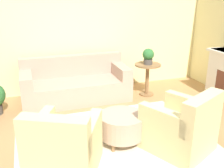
% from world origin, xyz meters
% --- Properties ---
extents(ground_plane, '(16.00, 16.00, 0.00)m').
position_xyz_m(ground_plane, '(0.00, 0.00, 0.00)').
color(ground_plane, '#AD7F51').
extents(wall_back, '(8.89, 0.12, 2.80)m').
position_xyz_m(wall_back, '(0.00, 2.50, 1.40)').
color(wall_back, beige).
rests_on(wall_back, ground_plane).
extents(rug, '(2.98, 2.31, 0.01)m').
position_xyz_m(rug, '(0.00, 0.00, 0.01)').
color(rug, beige).
rests_on(rug, ground_plane).
extents(couch, '(2.24, 0.95, 0.91)m').
position_xyz_m(couch, '(-0.24, 1.87, 0.33)').
color(couch, tan).
rests_on(couch, ground_plane).
extents(armchair_left, '(1.11, 1.14, 0.93)m').
position_xyz_m(armchair_left, '(-0.85, -0.55, 0.36)').
color(armchair_left, beige).
rests_on(armchair_left, rug).
extents(armchair_right, '(1.11, 1.14, 0.93)m').
position_xyz_m(armchair_right, '(0.85, -0.55, 0.36)').
color(armchair_right, beige).
rests_on(armchair_right, rug).
extents(ottoman_table, '(0.70, 0.70, 0.46)m').
position_xyz_m(ottoman_table, '(0.10, -0.08, 0.30)').
color(ottoman_table, tan).
rests_on(ottoman_table, rug).
extents(side_table, '(0.57, 0.57, 0.72)m').
position_xyz_m(side_table, '(1.34, 1.62, 0.49)').
color(side_table, olive).
rests_on(side_table, ground_plane).
extents(potted_plant_on_side_table, '(0.25, 0.25, 0.35)m').
position_xyz_m(potted_plant_on_side_table, '(1.34, 1.62, 0.91)').
color(potted_plant_on_side_table, '#4C4742').
rests_on(potted_plant_on_side_table, side_table).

